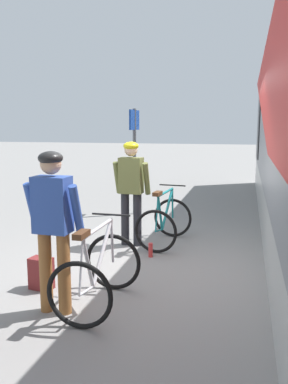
{
  "coord_description": "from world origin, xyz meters",
  "views": [
    {
      "loc": [
        1.17,
        -5.36,
        2.02
      ],
      "look_at": [
        -0.29,
        0.28,
        1.05
      ],
      "focal_mm": 37.31,
      "sensor_mm": 36.0,
      "label": 1
    }
  ],
  "objects_px": {
    "bicycle_near_teal": "(165,222)",
    "bicycle_far_silver": "(98,273)",
    "platform_sign_post": "(134,144)",
    "water_bottle_near_the_bikes": "(151,250)",
    "cyclist_near_in_olive": "(131,184)",
    "cyclist_far_in_blue": "(53,218)",
    "backpack_on_platform": "(41,273)"
  },
  "relations": [
    {
      "from": "bicycle_near_teal",
      "to": "backpack_on_platform",
      "type": "bearing_deg",
      "value": -116.25
    },
    {
      "from": "bicycle_far_silver",
      "to": "backpack_on_platform",
      "type": "distance_m",
      "value": 0.95
    },
    {
      "from": "bicycle_near_teal",
      "to": "water_bottle_near_the_bikes",
      "type": "relative_size",
      "value": 5.06
    },
    {
      "from": "bicycle_far_silver",
      "to": "backpack_on_platform",
      "type": "bearing_deg",
      "value": 160.67
    },
    {
      "from": "cyclist_near_in_olive",
      "to": "platform_sign_post",
      "type": "height_order",
      "value": "platform_sign_post"
    },
    {
      "from": "bicycle_far_silver",
      "to": "bicycle_near_teal",
      "type": "bearing_deg",
      "value": 84.72
    },
    {
      "from": "cyclist_near_in_olive",
      "to": "cyclist_far_in_blue",
      "type": "height_order",
      "value": "same"
    },
    {
      "from": "cyclist_near_in_olive",
      "to": "backpack_on_platform",
      "type": "height_order",
      "value": "cyclist_near_in_olive"
    },
    {
      "from": "cyclist_near_in_olive",
      "to": "bicycle_near_teal",
      "type": "distance_m",
      "value": 0.87
    },
    {
      "from": "bicycle_near_teal",
      "to": "backpack_on_platform",
      "type": "relative_size",
      "value": 2.82
    },
    {
      "from": "cyclist_near_in_olive",
      "to": "water_bottle_near_the_bikes",
      "type": "distance_m",
      "value": 1.19
    },
    {
      "from": "cyclist_near_in_olive",
      "to": "backpack_on_platform",
      "type": "distance_m",
      "value": 2.32
    },
    {
      "from": "cyclist_near_in_olive",
      "to": "cyclist_far_in_blue",
      "type": "bearing_deg",
      "value": -92.19
    },
    {
      "from": "bicycle_near_teal",
      "to": "water_bottle_near_the_bikes",
      "type": "bearing_deg",
      "value": -95.99
    },
    {
      "from": "backpack_on_platform",
      "to": "platform_sign_post",
      "type": "height_order",
      "value": "platform_sign_post"
    },
    {
      "from": "cyclist_near_in_olive",
      "to": "water_bottle_near_the_bikes",
      "type": "bearing_deg",
      "value": -49.34
    },
    {
      "from": "bicycle_near_teal",
      "to": "bicycle_far_silver",
      "type": "height_order",
      "value": "same"
    },
    {
      "from": "cyclist_near_in_olive",
      "to": "platform_sign_post",
      "type": "bearing_deg",
      "value": 104.52
    },
    {
      "from": "cyclist_near_in_olive",
      "to": "bicycle_near_teal",
      "type": "height_order",
      "value": "cyclist_near_in_olive"
    },
    {
      "from": "cyclist_near_in_olive",
      "to": "bicycle_far_silver",
      "type": "relative_size",
      "value": 1.64
    },
    {
      "from": "bicycle_near_teal",
      "to": "platform_sign_post",
      "type": "bearing_deg",
      "value": 117.65
    },
    {
      "from": "cyclist_far_in_blue",
      "to": "bicycle_far_silver",
      "type": "bearing_deg",
      "value": 28.1
    },
    {
      "from": "bicycle_near_teal",
      "to": "bicycle_far_silver",
      "type": "bearing_deg",
      "value": -95.28
    },
    {
      "from": "cyclist_near_in_olive",
      "to": "cyclist_far_in_blue",
      "type": "xyz_separation_m",
      "value": [
        -0.1,
        -2.61,
        0.0
      ]
    },
    {
      "from": "cyclist_far_in_blue",
      "to": "platform_sign_post",
      "type": "bearing_deg",
      "value": 95.93
    },
    {
      "from": "bicycle_near_teal",
      "to": "platform_sign_post",
      "type": "height_order",
      "value": "platform_sign_post"
    },
    {
      "from": "bicycle_far_silver",
      "to": "water_bottle_near_the_bikes",
      "type": "xyz_separation_m",
      "value": [
        0.16,
        1.84,
        -0.29
      ]
    },
    {
      "from": "cyclist_far_in_blue",
      "to": "water_bottle_near_the_bikes",
      "type": "height_order",
      "value": "cyclist_far_in_blue"
    },
    {
      "from": "platform_sign_post",
      "to": "cyclist_far_in_blue",
      "type": "bearing_deg",
      "value": -84.07
    },
    {
      "from": "cyclist_near_in_olive",
      "to": "backpack_on_platform",
      "type": "relative_size",
      "value": 4.4
    },
    {
      "from": "backpack_on_platform",
      "to": "water_bottle_near_the_bikes",
      "type": "height_order",
      "value": "backpack_on_platform"
    },
    {
      "from": "backpack_on_platform",
      "to": "platform_sign_post",
      "type": "xyz_separation_m",
      "value": [
        -0.05,
        4.47,
        1.42
      ]
    }
  ]
}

